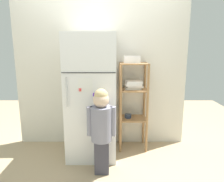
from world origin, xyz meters
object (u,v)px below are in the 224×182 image
object	(u,v)px
pantry_shelf_unit	(132,96)
fruit_bin	(132,60)
child_standing	(101,123)
refrigerator	(91,96)

from	to	relation	value
pantry_shelf_unit	fruit_bin	bearing A→B (deg)	-148.57
child_standing	pantry_shelf_unit	xyz separation A→B (m)	(0.43, 0.68, 0.17)
refrigerator	fruit_bin	bearing A→B (deg)	15.79
refrigerator	pantry_shelf_unit	size ratio (longest dim) A/B	1.31
refrigerator	child_standing	size ratio (longest dim) A/B	1.60
refrigerator	child_standing	distance (m)	0.57
refrigerator	pantry_shelf_unit	xyz separation A→B (m)	(0.58, 0.17, -0.03)
child_standing	fruit_bin	xyz separation A→B (m)	(0.41, 0.66, 0.68)
refrigerator	pantry_shelf_unit	world-z (taller)	refrigerator
refrigerator	pantry_shelf_unit	bearing A→B (deg)	16.35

